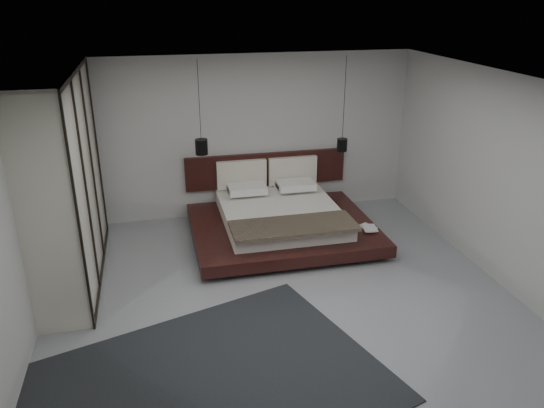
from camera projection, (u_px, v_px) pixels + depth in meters
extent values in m
plane|color=gray|center=(283.00, 298.00, 6.96)|extent=(6.00, 6.00, 0.00)
plane|color=white|center=(285.00, 83.00, 5.90)|extent=(6.00, 6.00, 0.00)
plane|color=#B2B3B0|center=(241.00, 137.00, 9.14)|extent=(6.00, 0.00, 6.00)
plane|color=#B2B3B0|center=(388.00, 352.00, 3.72)|extent=(6.00, 0.00, 6.00)
plane|color=#B2B3B0|center=(19.00, 222.00, 5.81)|extent=(0.00, 6.00, 6.00)
plane|color=#B2B3B0|center=(502.00, 181.00, 7.06)|extent=(0.00, 6.00, 6.00)
cube|color=black|center=(57.00, 164.00, 8.07)|extent=(0.05, 0.90, 2.60)
cube|color=black|center=(282.00, 236.00, 8.61)|extent=(2.26, 1.85, 0.08)
cube|color=black|center=(283.00, 229.00, 8.56)|extent=(2.88, 2.36, 0.18)
cube|color=silver|center=(281.00, 214.00, 8.61)|extent=(1.85, 2.05, 0.23)
cube|color=black|center=(294.00, 226.00, 7.83)|extent=(1.87, 0.72, 0.05)
cube|color=white|center=(246.00, 189.00, 9.16)|extent=(0.64, 0.41, 0.12)
cube|color=white|center=(294.00, 186.00, 9.34)|extent=(0.64, 0.41, 0.12)
cube|color=white|center=(247.00, 189.00, 9.01)|extent=(0.64, 0.41, 0.12)
cube|color=white|center=(296.00, 185.00, 9.19)|extent=(0.64, 0.41, 0.12)
cube|color=black|center=(266.00, 169.00, 9.42)|extent=(2.88, 0.08, 0.60)
cube|color=silver|center=(242.00, 174.00, 9.26)|extent=(0.87, 0.10, 0.50)
cube|color=silver|center=(293.00, 171.00, 9.45)|extent=(0.87, 0.10, 0.50)
imported|color=#99724C|center=(363.00, 229.00, 8.31)|extent=(0.29, 0.32, 0.02)
imported|color=#99724C|center=(363.00, 228.00, 8.26)|extent=(0.25, 0.32, 0.02)
cylinder|color=black|center=(199.00, 100.00, 8.12)|extent=(0.01, 0.01, 1.23)
cylinder|color=black|center=(202.00, 147.00, 8.39)|extent=(0.20, 0.20, 0.24)
cylinder|color=#FFE0B2|center=(202.00, 153.00, 8.43)|extent=(0.15, 0.15, 0.01)
cylinder|color=black|center=(344.00, 98.00, 8.63)|extent=(0.01, 0.01, 1.36)
cylinder|color=black|center=(342.00, 145.00, 8.93)|extent=(0.17, 0.17, 0.21)
cylinder|color=#FFE0B2|center=(342.00, 150.00, 8.96)|extent=(0.13, 0.13, 0.01)
cube|color=beige|center=(63.00, 180.00, 7.02)|extent=(0.66, 2.85, 2.85)
cube|color=black|center=(75.00, 72.00, 6.57)|extent=(0.03, 2.85, 0.06)
cube|color=black|center=(102.00, 269.00, 7.62)|extent=(0.03, 2.85, 0.06)
cube|color=black|center=(78.00, 220.00, 5.81)|extent=(0.03, 0.05, 2.85)
cube|color=black|center=(86.00, 190.00, 6.66)|extent=(0.03, 0.05, 2.85)
cube|color=black|center=(92.00, 167.00, 7.52)|extent=(0.03, 0.05, 2.85)
cube|color=black|center=(97.00, 149.00, 8.38)|extent=(0.03, 0.05, 2.85)
cube|color=black|center=(203.00, 387.00, 5.39)|extent=(4.24, 3.56, 0.02)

